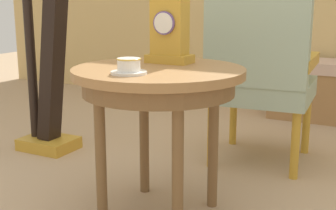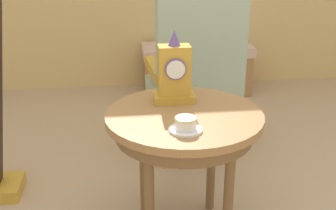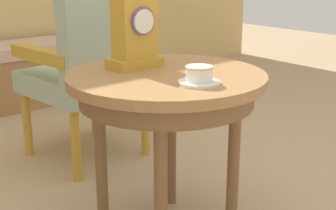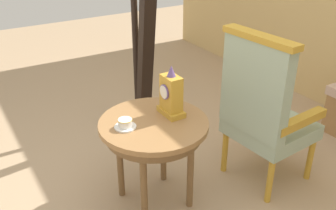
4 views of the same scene
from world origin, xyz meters
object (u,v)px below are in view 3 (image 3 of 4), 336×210
at_px(teacup_left, 199,76).
at_px(armchair, 95,47).
at_px(mantel_clock, 135,30).
at_px(side_table, 166,94).
at_px(window_bench, 34,72).

height_order(teacup_left, armchair, armchair).
distance_m(teacup_left, mantel_clock, 0.35).
bearing_deg(armchair, teacup_left, -102.75).
distance_m(side_table, armchair, 0.78).
distance_m(side_table, teacup_left, 0.21).
relative_size(side_table, teacup_left, 5.16).
relative_size(mantel_clock, window_bench, 0.35).
bearing_deg(mantel_clock, window_bench, 76.08).
relative_size(side_table, window_bench, 0.72).
height_order(teacup_left, mantel_clock, mantel_clock).
bearing_deg(window_bench, side_table, -102.22).
bearing_deg(teacup_left, side_table, 82.89).
height_order(teacup_left, window_bench, teacup_left).
xyz_separation_m(armchair, window_bench, (0.23, 1.21, -0.37)).
bearing_deg(armchair, side_table, -104.09).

